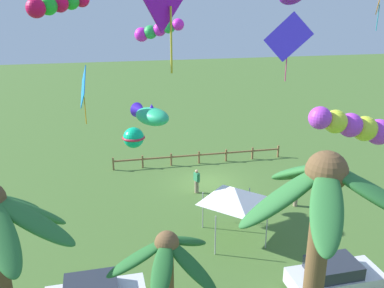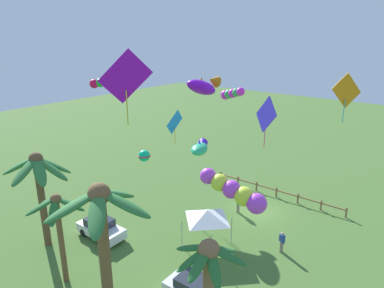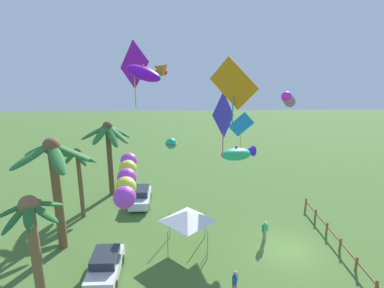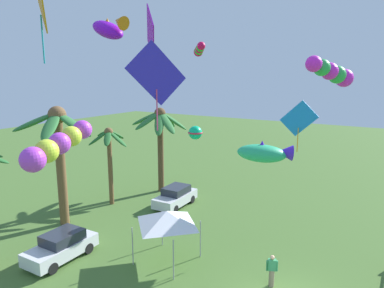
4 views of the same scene
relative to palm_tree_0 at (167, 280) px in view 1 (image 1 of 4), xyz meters
name	(u,v)px [view 1 (image 1 of 4)]	position (x,y,z in m)	size (l,w,h in m)	color
ground_plane	(209,183)	(-5.13, -15.51, -4.52)	(120.00, 120.00, 0.00)	#476B2D
palm_tree_0	(167,280)	(0.00, 0.00, 0.00)	(3.16, 3.26, 6.01)	brown
palm_tree_3	(321,219)	(-4.39, 0.06, 1.40)	(4.93, 5.28, 7.94)	brown
rail_fence	(199,156)	(-5.31, -19.18, -3.94)	(12.85, 0.12, 0.95)	brown
parked_car_0	(334,277)	(-7.58, -3.68, -3.77)	(3.94, 1.82, 1.51)	silver
spectator_0	(296,194)	(-9.41, -11.25, -3.71)	(0.52, 0.35, 1.59)	gray
spectator_1	(197,181)	(-4.02, -14.26, -3.71)	(0.37, 0.51, 1.59)	gray
festival_tent	(234,194)	(-4.70, -8.68, -2.05)	(2.86, 2.86, 2.85)	#9E9EA3
kite_tube_0	(57,4)	(2.72, -6.28, 7.07)	(2.06, 1.69, 0.88)	#D00C43
kite_fish_2	(150,115)	(-1.04, -12.62, 1.22)	(2.37, 3.17, 1.27)	#28B876
kite_diamond_3	(83,88)	(2.42, -13.42, 2.74)	(0.46, 2.31, 3.20)	#1B83EB
kite_tube_5	(354,126)	(-8.78, -5.50, 2.22)	(4.00, 1.28, 1.89)	#BB3DD9
kite_ball_6	(134,138)	(0.26, -7.44, 1.70)	(1.35, 1.35, 0.88)	#0AC37C
kite_tube_8	(157,30)	(-1.96, -15.88, 5.49)	(2.83, 1.71, 1.38)	#E924D4
kite_diamond_9	(288,38)	(-7.87, -10.58, 5.38)	(2.10, 1.39, 3.46)	#2F24C2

